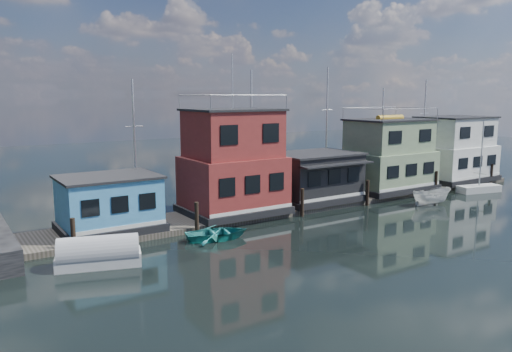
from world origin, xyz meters
TOP-DOWN VIEW (x-y plane):
  - ground at (0.00, 0.00)m, footprint 160.00×160.00m
  - dock at (0.00, 12.00)m, footprint 48.00×5.00m
  - houseboat_blue at (-18.00, 12.00)m, footprint 6.40×4.90m
  - houseboat_red at (-8.50, 12.00)m, footprint 7.40×5.90m
  - houseboat_dark at (-0.50, 11.98)m, footprint 7.40×6.10m
  - houseboat_green at (8.50, 12.00)m, footprint 8.40×5.90m
  - houseboat_white at (18.50, 12.00)m, footprint 8.40×5.90m
  - pilings at (-0.33, 9.20)m, footprint 42.28×0.28m
  - background_masts at (4.76, 18.00)m, footprint 36.40×0.16m
  - dinghy_teal at (-12.45, 7.36)m, footprint 4.62×3.74m
  - motorboat at (7.78, 6.40)m, footprint 3.98×2.25m
  - day_sailer at (16.33, 7.52)m, footprint 4.52×2.40m
  - tarp_runabout at (-20.34, 6.42)m, footprint 4.77×3.00m

SIDE VIEW (x-z plane):
  - ground at x=0.00m, z-range 0.00..0.00m
  - dock at x=0.00m, z-range 0.00..0.40m
  - day_sailer at x=16.33m, z-range -2.99..3.80m
  - dinghy_teal at x=-12.45m, z-range 0.00..0.85m
  - tarp_runabout at x=-20.34m, z-range -0.23..1.58m
  - motorboat at x=7.78m, z-range 0.00..1.45m
  - pilings at x=-0.33m, z-range 0.00..2.20m
  - houseboat_blue at x=-18.00m, z-range 0.38..4.04m
  - houseboat_dark at x=-0.50m, z-range 0.39..4.45m
  - houseboat_white at x=18.50m, z-range 0.21..6.87m
  - houseboat_green at x=8.50m, z-range 0.03..7.06m
  - houseboat_red at x=-8.50m, z-range -1.83..10.03m
  - background_masts at x=4.76m, z-range -0.45..11.55m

